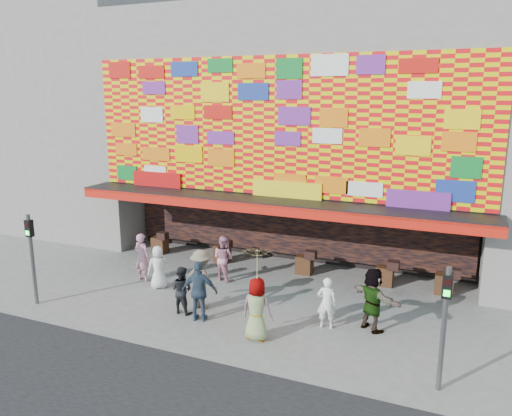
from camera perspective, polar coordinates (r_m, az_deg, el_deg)
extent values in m
plane|color=slate|center=(15.68, -3.30, -12.38)|extent=(90.00, 90.00, 0.00)
cube|color=gray|center=(21.63, 6.13, 12.34)|extent=(15.00, 8.00, 7.00)
cube|color=black|center=(23.18, 6.56, -0.11)|extent=(15.00, 6.00, 3.00)
cube|color=gray|center=(22.93, -14.22, -0.57)|extent=(0.40, 2.00, 3.00)
cube|color=gray|center=(18.44, 25.09, -4.70)|extent=(0.40, 2.00, 3.00)
cube|color=black|center=(17.68, 1.46, 0.85)|extent=(15.20, 1.60, 0.12)
cube|color=red|center=(17.00, 0.49, -0.15)|extent=(15.20, 0.04, 0.35)
cube|color=#E6D700|center=(17.84, 2.18, 9.23)|extent=(14.80, 0.08, 4.90)
cube|color=black|center=(20.25, 4.00, -1.83)|extent=(14.00, 0.25, 2.50)
cube|color=gray|center=(28.33, -20.40, 10.74)|extent=(11.00, 8.00, 12.00)
cylinder|color=#59595B|center=(17.60, -24.17, -5.43)|extent=(0.12, 0.12, 3.00)
cube|color=black|center=(17.32, -24.49, -2.12)|extent=(0.22, 0.18, 0.55)
cube|color=black|center=(17.22, -24.76, -1.77)|extent=(0.14, 0.02, 0.14)
cube|color=#19E533|center=(17.29, -24.68, -2.61)|extent=(0.14, 0.02, 0.14)
cylinder|color=#59595B|center=(12.32, 20.63, -12.92)|extent=(0.12, 0.12, 3.00)
cube|color=black|center=(11.92, 21.03, -8.35)|extent=(0.22, 0.18, 0.55)
cube|color=black|center=(11.78, 21.06, -7.92)|extent=(0.14, 0.02, 0.14)
cube|color=#19E533|center=(11.87, 20.96, -9.10)|extent=(0.14, 0.02, 0.14)
imported|color=white|center=(17.91, -11.09, -6.65)|extent=(0.89, 0.84, 1.54)
imported|color=#C68096|center=(18.70, -12.89, -5.50)|extent=(0.70, 0.51, 1.79)
imported|color=black|center=(15.86, -8.51, -9.23)|extent=(0.76, 0.61, 1.51)
imported|color=#7A6C59|center=(16.07, -6.24, -8.07)|extent=(1.39, 1.02, 1.92)
imported|color=#34465B|center=(15.21, -6.48, -9.44)|extent=(1.16, 0.68, 1.86)
imported|color=gray|center=(14.92, 13.20, -10.14)|extent=(1.75, 1.44, 1.88)
imported|color=gray|center=(14.04, 0.10, -11.48)|extent=(0.88, 0.57, 1.79)
imported|color=white|center=(14.88, 8.09, -10.68)|extent=(0.62, 0.46, 1.55)
imported|color=pink|center=(18.34, -3.74, -5.72)|extent=(0.96, 0.83, 1.68)
imported|color=beige|center=(13.56, 0.10, -6.56)|extent=(1.17, 1.19, 0.95)
cylinder|color=#4C3326|center=(13.90, 0.10, -10.16)|extent=(0.02, 0.02, 1.00)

